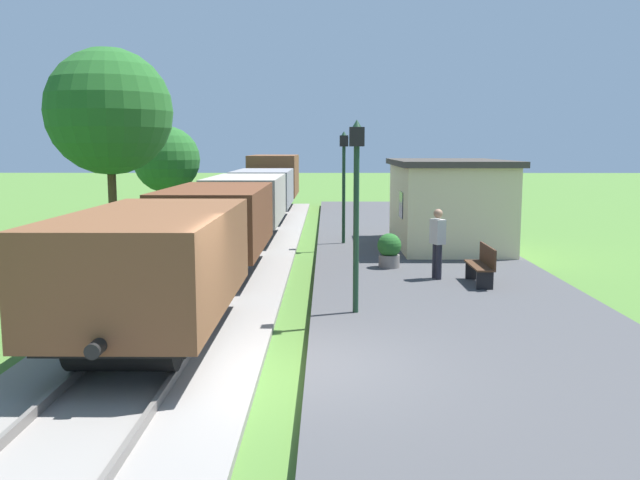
{
  "coord_description": "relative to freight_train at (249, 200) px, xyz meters",
  "views": [
    {
      "loc": [
        0.5,
        -9.59,
        3.45
      ],
      "look_at": [
        0.35,
        5.65,
        1.34
      ],
      "focal_mm": 37.94,
      "sensor_mm": 36.0,
      "label": 1
    }
  ],
  "objects": [
    {
      "name": "tree_trackside_far",
      "position": [
        -4.24,
        -2.61,
        3.11
      ],
      "size": [
        4.14,
        4.14,
        6.66
      ],
      "color": "#4C3823",
      "rests_on": "ground"
    },
    {
      "name": "lamp_post_far",
      "position": [
        3.47,
        -2.68,
        1.34
      ],
      "size": [
        0.28,
        0.28,
        3.7
      ],
      "color": "#193823",
      "rests_on": "platform_slab"
    },
    {
      "name": "tree_field_left",
      "position": [
        -4.05,
        4.4,
        1.41
      ],
      "size": [
        2.88,
        2.88,
        4.33
      ],
      "color": "#4C3823",
      "rests_on": "ground"
    },
    {
      "name": "person_waiting",
      "position": [
        5.59,
        -8.81,
        -0.28
      ],
      "size": [
        0.36,
        0.44,
        1.71
      ],
      "rotation": [
        0.0,
        0.0,
        3.52
      ],
      "color": "black",
      "rests_on": "platform_slab"
    },
    {
      "name": "platform_slab",
      "position": [
        5.6,
        -15.44,
        -1.34
      ],
      "size": [
        6.0,
        60.0,
        0.25
      ],
      "primitive_type": "cube",
      "color": "#424244",
      "rests_on": "ground"
    },
    {
      "name": "rail_near",
      "position": [
        0.72,
        -15.44,
        -1.27
      ],
      "size": [
        0.07,
        60.0,
        0.14
      ],
      "primitive_type": "cube",
      "color": "slate",
      "rests_on": "track_ballast"
    },
    {
      "name": "lamp_post_near",
      "position": [
        3.47,
        -12.19,
        1.34
      ],
      "size": [
        0.28,
        0.28,
        3.7
      ],
      "color": "#193823",
      "rests_on": "platform_slab"
    },
    {
      "name": "station_hut",
      "position": [
        6.8,
        -3.26,
        0.19
      ],
      "size": [
        3.5,
        5.8,
        2.78
      ],
      "color": "beige",
      "rests_on": "platform_slab"
    },
    {
      "name": "bench_near_hut",
      "position": [
        6.54,
        -9.45,
        -0.74
      ],
      "size": [
        0.42,
        1.5,
        0.91
      ],
      "color": "#422819",
      "rests_on": "platform_slab"
    },
    {
      "name": "rail_far",
      "position": [
        -0.72,
        -15.44,
        -1.27
      ],
      "size": [
        0.07,
        60.0,
        0.14
      ],
      "primitive_type": "cube",
      "color": "slate",
      "rests_on": "track_ballast"
    },
    {
      "name": "track_ballast",
      "position": [
        -0.0,
        -15.44,
        -1.4
      ],
      "size": [
        3.8,
        60.0,
        0.12
      ],
      "primitive_type": "cube",
      "color": "gray",
      "rests_on": "ground"
    },
    {
      "name": "ground_plane",
      "position": [
        2.4,
        -15.44,
        -1.46
      ],
      "size": [
        160.0,
        160.0,
        0.0
      ],
      "primitive_type": "plane",
      "color": "#47702D"
    },
    {
      "name": "freight_train",
      "position": [
        0.0,
        0.0,
        0.0
      ],
      "size": [
        2.5,
        32.6,
        2.72
      ],
      "color": "brown",
      "rests_on": "rail_near"
    },
    {
      "name": "potted_planter",
      "position": [
        4.57,
        -7.25,
        -0.74
      ],
      "size": [
        0.64,
        0.64,
        0.92
      ],
      "color": "slate",
      "rests_on": "platform_slab"
    }
  ]
}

